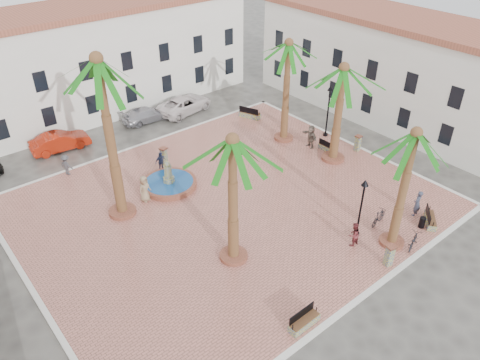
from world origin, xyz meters
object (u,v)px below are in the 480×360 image
(palm_ne, at_px, (288,54))
(bollard_e, at_px, (358,143))
(bench_se, at_px, (430,220))
(bollard_se, at_px, (389,255))
(fountain, at_px, (169,183))
(palm_sw, at_px, (233,155))
(lamppost_s, at_px, (363,198))
(palm_e, at_px, (343,80))
(lamppost_e, at_px, (329,102))
(pedestrian_east, at_px, (311,136))
(pedestrian_fountain_b, at_px, (161,162))
(bicycle_b, at_px, (379,217))
(car_red, at_px, (60,141))
(palm_nw, at_px, (99,77))
(pedestrian_north, at_px, (66,165))
(bench_s, at_px, (304,322))
(car_silver, at_px, (147,114))
(bicycle_a, at_px, (413,241))
(bench_e, at_px, (328,148))
(pedestrian_fountain_a, at_px, (144,189))
(car_white, at_px, (185,104))
(palm_s, at_px, (413,146))
(cyclist_b, at_px, (354,234))
(bench_ne, at_px, (250,114))
(litter_bin, at_px, (422,222))
(cyclist_a, at_px, (417,203))
(bollard_n, at_px, (164,156))

(palm_ne, relative_size, bollard_e, 6.36)
(bench_se, xyz_separation_m, bollard_e, (3.84, 8.90, 0.42))
(bollard_se, bearing_deg, fountain, 109.74)
(palm_sw, distance_m, lamppost_s, 8.83)
(palm_e, distance_m, bollard_se, 13.15)
(lamppost_e, height_order, pedestrian_east, lamppost_e)
(fountain, bearing_deg, pedestrian_fountain_b, 72.91)
(bicycle_b, xyz_separation_m, pedestrian_east, (3.97, 9.67, 0.45))
(bicycle_b, height_order, car_red, car_red)
(palm_nw, relative_size, pedestrian_north, 6.72)
(bench_s, bearing_deg, car_red, 94.12)
(bollard_se, height_order, pedestrian_east, pedestrian_east)
(car_silver, bearing_deg, bicycle_b, -168.94)
(palm_ne, xyz_separation_m, bench_s, (-12.73, -14.67, -6.95))
(palm_nw, height_order, bicycle_a, palm_nw)
(pedestrian_fountain_b, bearing_deg, bicycle_a, -69.74)
(bench_e, bearing_deg, car_red, 48.85)
(bicycle_a, bearing_deg, car_silver, -10.87)
(pedestrian_fountain_a, height_order, car_silver, pedestrian_fountain_a)
(bench_s, bearing_deg, palm_ne, 47.89)
(pedestrian_fountain_a, height_order, car_white, pedestrian_fountain_a)
(palm_s, xyz_separation_m, pedestrian_fountain_b, (-6.39, 15.85, -5.85))
(bicycle_a, height_order, pedestrian_north, pedestrian_north)
(car_white, bearing_deg, lamppost_s, 164.53)
(cyclist_b, bearing_deg, bench_ne, -107.70)
(car_silver, bearing_deg, palm_nw, 145.18)
(bicycle_a, xyz_separation_m, car_red, (-11.51, 24.96, 0.17))
(pedestrian_fountain_a, relative_size, pedestrian_east, 1.00)
(pedestrian_fountain_a, xyz_separation_m, pedestrian_east, (14.09, -1.92, 0.00))
(litter_bin, height_order, cyclist_a, cyclist_a)
(lamppost_s, relative_size, litter_bin, 5.52)
(palm_s, bearing_deg, bench_ne, 76.01)
(bollard_se, relative_size, cyclist_b, 0.87)
(bench_e, bearing_deg, bicycle_a, 155.47)
(bench_s, height_order, litter_bin, bench_s)
(fountain, xyz_separation_m, bench_se, (10.53, -14.13, -0.01))
(palm_sw, distance_m, pedestrian_fountain_a, 10.14)
(palm_nw, xyz_separation_m, pedestrian_fountain_a, (1.89, 0.27, -8.37))
(cyclist_b, bearing_deg, palm_s, 147.62)
(palm_sw, distance_m, bench_ne, 19.73)
(bench_e, xyz_separation_m, pedestrian_north, (-17.50, 9.83, 0.55))
(cyclist_b, distance_m, car_silver, 22.80)
(palm_ne, height_order, bench_e, palm_ne)
(palm_ne, relative_size, car_red, 1.83)
(bench_s, distance_m, pedestrian_fountain_b, 16.97)
(litter_bin, distance_m, cyclist_b, 4.98)
(palm_s, height_order, bench_s, palm_s)
(bollard_n, bearing_deg, bicycle_a, -69.96)
(bollard_e, distance_m, pedestrian_fountain_b, 15.56)
(palm_sw, relative_size, bench_s, 4.50)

